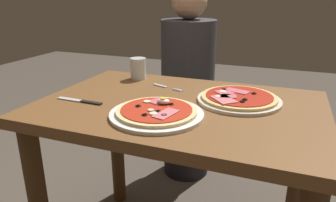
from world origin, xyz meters
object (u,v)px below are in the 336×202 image
dining_table (179,137)px  knife (83,101)px  pizza_foreground (157,112)px  fork (165,87)px  water_glass_near (138,70)px  diner_person (187,90)px  pizza_across_left (239,99)px

dining_table → knife: (-0.34, -0.12, 0.14)m
pizza_foreground → fork: size_ratio=2.04×
dining_table → water_glass_near: bearing=139.1°
diner_person → water_glass_near: bearing=77.8°
pizza_across_left → dining_table: bearing=-154.3°
fork → diner_person: bearing=97.5°
knife → diner_person: bearing=80.0°
pizza_foreground → water_glass_near: bearing=123.4°
water_glass_near → knife: bearing=-97.3°
fork → pizza_foreground: bearing=-73.4°
dining_table → knife: size_ratio=5.28×
pizza_across_left → fork: (-0.32, 0.07, -0.01)m
water_glass_near → fork: (0.17, -0.09, -0.04)m
dining_table → fork: size_ratio=6.72×
dining_table → fork: fork is taller
pizza_foreground → dining_table: bearing=78.1°
fork → knife: (-0.22, -0.29, 0.00)m
pizza_across_left → knife: size_ratio=1.59×
pizza_across_left → knife: 0.58m
diner_person → pizza_across_left: bearing=122.5°
pizza_foreground → fork: pizza_foreground is taller
knife → dining_table: bearing=19.0°
pizza_foreground → diner_person: 0.90m
pizza_foreground → water_glass_near: water_glass_near is taller
pizza_across_left → fork: bearing=167.5°
pizza_foreground → knife: pizza_foreground is taller
pizza_foreground → pizza_across_left: pizza_foreground is taller
pizza_foreground → fork: 0.33m
knife → water_glass_near: bearing=82.7°
pizza_foreground → knife: bearing=175.1°
pizza_foreground → diner_person: bearing=100.9°
pizza_foreground → knife: size_ratio=1.60×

